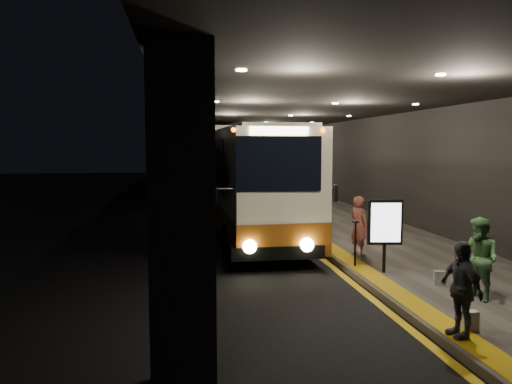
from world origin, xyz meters
TOP-DOWN VIEW (x-y plane):
  - ground at (0.00, 0.00)m, footprint 90.00×90.00m
  - lane_line_white at (-1.80, 5.00)m, footprint 0.12×50.00m
  - kerb_stripe_yellow at (2.35, 5.00)m, footprint 0.18×50.00m
  - sidewalk at (4.75, 5.00)m, footprint 4.50×50.00m
  - tactile_strip at (2.85, 5.00)m, footprint 0.50×50.00m
  - terminal_wall at (7.00, 5.00)m, footprint 0.10×50.00m
  - support_columns at (-1.50, 4.00)m, footprint 0.80×24.80m
  - canopy at (2.50, 5.00)m, footprint 9.00×50.00m
  - coach_main at (0.83, 3.22)m, footprint 2.72×11.66m
  - coach_second at (1.02, 18.00)m, footprint 3.43×13.14m
  - passenger_boarding at (3.29, -1.35)m, footprint 0.60×0.70m
  - passenger_waiting_green at (4.20, -5.53)m, footprint 0.64×0.87m
  - passenger_waiting_grey at (2.80, -7.21)m, footprint 0.57×0.95m
  - bag_polka at (3.98, -4.44)m, footprint 0.26×0.14m
  - bag_plain at (3.10, -7.01)m, footprint 0.27×0.17m
  - info_sign at (3.22, -3.27)m, footprint 0.82×0.22m
  - stanchion_post at (2.75, -2.59)m, footprint 0.05×0.05m

SIDE VIEW (x-z plane):
  - ground at x=0.00m, z-range 0.00..0.00m
  - lane_line_white at x=-1.80m, z-range 0.00..0.01m
  - kerb_stripe_yellow at x=2.35m, z-range 0.00..0.01m
  - sidewalk at x=4.75m, z-range 0.00..0.15m
  - tactile_strip at x=2.85m, z-range 0.15..0.16m
  - bag_polka at x=3.98m, z-range 0.15..0.46m
  - bag_plain at x=3.10m, z-range 0.15..0.48m
  - stanchion_post at x=2.75m, z-range 0.15..1.27m
  - passenger_waiting_grey at x=2.80m, z-range 0.15..1.68m
  - passenger_waiting_green at x=4.20m, z-range 0.15..1.77m
  - passenger_boarding at x=3.29m, z-range 0.15..1.78m
  - info_sign at x=3.22m, z-range 0.45..2.18m
  - coach_main at x=0.83m, z-range -0.07..3.54m
  - coach_second at x=1.02m, z-range -0.08..4.01m
  - support_columns at x=-1.50m, z-range 0.00..4.40m
  - terminal_wall at x=7.00m, z-range 0.00..6.00m
  - canopy at x=2.50m, z-range 4.40..4.80m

